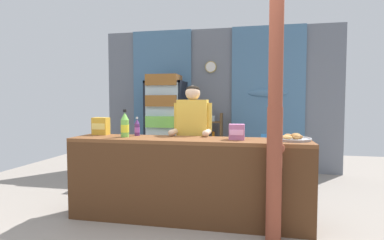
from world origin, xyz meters
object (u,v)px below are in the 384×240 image
Objects in this scene: timber_post at (275,113)px; plastic_lawn_chair at (273,156)px; shopkeeper at (193,131)px; snack_box_choco_powder at (101,126)px; bottle_shelf_rack at (210,141)px; soda_bottle_lime_soda at (125,125)px; soda_bottle_grape_soda at (137,128)px; snack_box_wafer at (237,132)px; pastry_tray at (292,138)px; stall_counter at (185,173)px; drink_fridge at (166,121)px.

timber_post reaches higher than plastic_lawn_chair.
plastic_lawn_chair is 1.66m from shopkeeper.
bottle_shelf_rack is at bearing 64.04° from snack_box_choco_powder.
timber_post is at bearing -12.27° from soda_bottle_lime_soda.
soda_bottle_grape_soda is (0.09, 0.17, -0.04)m from soda_bottle_lime_soda.
snack_box_choco_powder is (-0.49, 0.02, 0.01)m from soda_bottle_grape_soda.
shopkeeper is 0.71m from soda_bottle_grape_soda.
timber_post is 7.99× the size of soda_bottle_lime_soda.
snack_box_wafer is (0.58, -0.44, 0.05)m from shopkeeper.
pastry_tray is at bearing -2.67° from snack_box_choco_powder.
timber_post is 1.67× the size of shopkeeper.
plastic_lawn_chair is 3.73× the size of soda_bottle_grape_soda.
stall_counter is at bearing -7.32° from soda_bottle_lime_soda.
pastry_tray is (1.81, -0.09, -0.08)m from soda_bottle_grape_soda.
plastic_lawn_chair is 2.50m from soda_bottle_lime_soda.
stall_counter is 15.91× the size of snack_box_wafer.
timber_post is 11.36× the size of soda_bottle_grape_soda.
drink_fridge reaches higher than pastry_tray.
soda_bottle_grape_soda is (-0.64, -0.29, 0.06)m from shopkeeper.
bottle_shelf_rack is at bearing 91.45° from shopkeeper.
shopkeeper is 1.17m from snack_box_choco_powder.
snack_box_wafer is at bearing -75.20° from bottle_shelf_rack.
snack_box_wafer is 0.41× the size of pastry_tray.
soda_bottle_grape_soda is (-0.67, 0.26, 0.47)m from stall_counter.
soda_bottle_grape_soda reaches higher than bottle_shelf_rack.
snack_box_wafer is (-0.38, 0.38, -0.22)m from timber_post.
timber_post reaches higher than shopkeeper.
soda_bottle_lime_soda is 1.31m from snack_box_wafer.
bottle_shelf_rack is at bearing 74.32° from soda_bottle_lime_soda.
soda_bottle_lime_soda is 1.51× the size of snack_box_choco_powder.
drink_fridge is 5.66× the size of soda_bottle_lime_soda.
drink_fridge is at bearing 95.92° from soda_bottle_grape_soda.
soda_bottle_grape_soda is 0.49m from snack_box_choco_powder.
pastry_tray is (0.59, 0.06, -0.06)m from snack_box_wafer.
shopkeeper is at bearing -62.67° from drink_fridge.
pastry_tray is (2.01, -2.00, -0.05)m from drink_fridge.
snack_box_choco_powder is (-2.10, 0.55, -0.20)m from timber_post.
shopkeeper is at bearing 24.46° from soda_bottle_grape_soda.
snack_box_choco_powder is 1.73m from snack_box_wafer.
soda_bottle_lime_soda reaches higher than soda_bottle_grape_soda.
snack_box_wafer is (1.31, 0.01, -0.05)m from soda_bottle_lime_soda.
stall_counter is 1.29m from snack_box_choco_powder.
timber_post is (0.93, -0.27, 0.68)m from stall_counter.
snack_box_choco_powder reaches higher than snack_box_wafer.
drink_fridge is 8.52× the size of snack_box_choco_powder.
soda_bottle_grape_soda reaches higher than plastic_lawn_chair.
drink_fridge reaches higher than stall_counter.
pastry_tray is at bearing -2.81° from soda_bottle_grape_soda.
soda_bottle_lime_soda is 1.42× the size of soda_bottle_grape_soda.
snack_box_wafer is at bearing 134.74° from timber_post.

